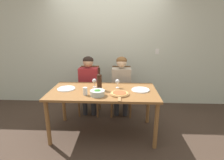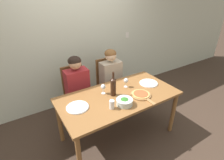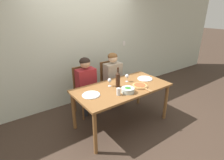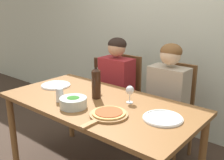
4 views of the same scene
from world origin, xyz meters
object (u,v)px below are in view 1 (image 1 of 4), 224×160
person_woman (89,80)px  wine_glass_right (117,82)px  pizza_on_board (119,94)px  water_tumbler (85,91)px  wine_bottle (99,81)px  chair_right (121,89)px  chair_left (90,89)px  person_man (121,81)px  dinner_plate_right (141,90)px  wine_glass_left (94,81)px  dinner_plate_left (66,89)px  broccoli_bowl (97,93)px

person_woman → wine_glass_right: (0.59, -0.54, 0.14)m
pizza_on_board → water_tumbler: water_tumbler is taller
wine_glass_right → wine_bottle: bearing=-161.6°
chair_right → wine_bottle: size_ratio=2.70×
chair_left → person_woman: (0.00, -0.12, 0.21)m
person_man → wine_bottle: 0.76m
dinner_plate_right → wine_glass_left: 0.79m
person_woman → wine_bottle: (0.30, -0.64, 0.19)m
chair_right → wine_glass_left: 0.87m
pizza_on_board → wine_glass_right: 0.34m
chair_left → wine_glass_right: (0.59, -0.66, 0.36)m
chair_left → chair_right: bearing=0.0°
chair_right → dinner_plate_left: (-0.92, -0.77, 0.26)m
person_woman → person_man: size_ratio=1.00×
person_woman → wine_glass_right: bearing=-42.5°
person_man → pizza_on_board: bearing=-92.1°
person_man → dinner_plate_left: size_ratio=4.14×
chair_right → broccoli_bowl: chair_right is taller
broccoli_bowl → pizza_on_board: 0.33m
dinner_plate_left → wine_glass_left: wine_glass_left is taller
wine_bottle → pizza_on_board: 0.42m
broccoli_bowl → dinner_plate_left: (-0.56, 0.26, -0.03)m
chair_right → wine_glass_left: (-0.46, -0.64, 0.36)m
chair_right → dinner_plate_right: size_ratio=3.37×
chair_left → wine_bottle: bearing=-68.7°
dinner_plate_left → pizza_on_board: 0.91m
pizza_on_board → wine_glass_left: size_ratio=2.88×
chair_right → wine_glass_left: size_ratio=6.58×
wine_glass_left → wine_bottle: bearing=-49.2°
dinner_plate_left → water_tumbler: size_ratio=2.46×
pizza_on_board → wine_glass_left: bearing=141.5°
chair_left → broccoli_bowl: chair_left is taller
broccoli_bowl → dinner_plate_right: size_ratio=0.75×
chair_left → pizza_on_board: size_ratio=2.29×
chair_right → wine_bottle: (-0.36, -0.76, 0.40)m
wine_bottle → dinner_plate_right: (0.68, -0.01, -0.14)m
dinner_plate_left → dinner_plate_right: (1.23, -0.00, 0.00)m
chair_right → dinner_plate_right: bearing=-68.1°
wine_bottle → water_tumbler: size_ratio=3.07×
wine_bottle → dinner_plate_left: 0.57m
chair_right → dinner_plate_right: (0.31, -0.77, 0.26)m
chair_left → person_woman: bearing=-90.0°
broccoli_bowl → pizza_on_board: broccoli_bowl is taller
wine_glass_left → water_tumbler: 0.39m
wine_bottle → wine_glass_left: bearing=130.8°
broccoli_bowl → dinner_plate_left: broccoli_bowl is taller
dinner_plate_left → dinner_plate_right: bearing=-0.1°
wine_glass_left → water_tumbler: wine_glass_left is taller
chair_right → person_man: person_man is taller
chair_right → water_tumbler: size_ratio=8.30×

